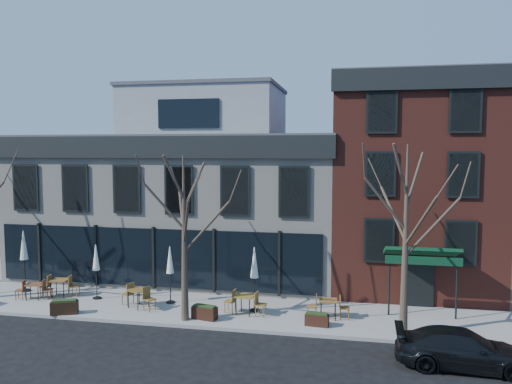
# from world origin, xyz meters

# --- Properties ---
(ground) EXTENTS (120.00, 120.00, 0.00)m
(ground) POSITION_xyz_m (0.00, 0.00, 0.00)
(ground) COLOR black
(ground) RESTS_ON ground
(sidewalk_front) EXTENTS (33.50, 4.70, 0.15)m
(sidewalk_front) POSITION_xyz_m (3.25, -2.15, 0.07)
(sidewalk_front) COLOR gray
(sidewalk_front) RESTS_ON ground
(sidewalk_side) EXTENTS (4.50, 12.00, 0.15)m
(sidewalk_side) POSITION_xyz_m (-11.25, 6.00, 0.07)
(sidewalk_side) COLOR gray
(sidewalk_side) RESTS_ON ground
(corner_building) EXTENTS (18.39, 10.39, 11.10)m
(corner_building) POSITION_xyz_m (0.07, 5.07, 4.72)
(corner_building) COLOR beige
(corner_building) RESTS_ON ground
(red_brick_building) EXTENTS (8.20, 11.78, 11.18)m
(red_brick_building) POSITION_xyz_m (13.00, 4.98, 5.64)
(red_brick_building) COLOR maroon
(red_brick_building) RESTS_ON ground
(tree_mid) EXTENTS (3.50, 3.55, 7.04)m
(tree_mid) POSITION_xyz_m (3.01, -3.90, 3.79)
(tree_mid) COLOR #382B21
(tree_mid) RESTS_ON sidewalk_front
(tree_right) EXTENTS (3.72, 3.77, 7.48)m
(tree_right) POSITION_xyz_m (12.01, -3.90, 4.02)
(tree_right) COLOR #382B21
(tree_right) RESTS_ON sidewalk_front
(parked_sedan) EXTENTS (4.53, 1.95, 1.30)m
(parked_sedan) POSITION_xyz_m (13.74, -6.23, 0.65)
(parked_sedan) COLOR black
(parked_sedan) RESTS_ON ground
(cafe_set_0) EXTENTS (1.81, 0.90, 0.93)m
(cafe_set_0) POSITION_xyz_m (-5.21, -2.48, 0.63)
(cafe_set_0) COLOR brown
(cafe_set_0) RESTS_ON sidewalk_front
(cafe_set_1) EXTENTS (2.00, 0.91, 1.03)m
(cafe_set_1) POSITION_xyz_m (-4.27, -1.79, 0.68)
(cafe_set_1) COLOR brown
(cafe_set_1) RESTS_ON sidewalk_front
(cafe_set_2) EXTENTS (2.01, 1.27, 1.05)m
(cafe_set_2) POSITION_xyz_m (0.33, -2.72, 0.69)
(cafe_set_2) COLOR brown
(cafe_set_2) RESTS_ON sidewalk_front
(cafe_set_4) EXTENTS (2.00, 0.89, 1.03)m
(cafe_set_4) POSITION_xyz_m (5.37, -2.67, 0.68)
(cafe_set_4) COLOR brown
(cafe_set_4) RESTS_ON sidewalk_front
(cafe_set_5) EXTENTS (1.90, 0.79, 0.99)m
(cafe_set_5) POSITION_xyz_m (9.00, -2.51, 0.66)
(cafe_set_5) COLOR brown
(cafe_set_5) RESTS_ON sidewalk_front
(umbrella_0) EXTENTS (0.50, 0.50, 3.14)m
(umbrella_0) POSITION_xyz_m (-6.54, -1.33, 2.36)
(umbrella_0) COLOR black
(umbrella_0) RESTS_ON sidewalk_front
(umbrella_1) EXTENTS (0.43, 0.43, 2.69)m
(umbrella_1) POSITION_xyz_m (-2.25, -1.82, 2.05)
(umbrella_1) COLOR black
(umbrella_1) RESTS_ON sidewalk_front
(umbrella_2) EXTENTS (0.44, 0.44, 2.72)m
(umbrella_2) POSITION_xyz_m (1.52, -1.75, 2.07)
(umbrella_2) COLOR black
(umbrella_2) RESTS_ON sidewalk_front
(umbrella_4) EXTENTS (0.47, 0.47, 2.92)m
(umbrella_4) POSITION_xyz_m (5.68, -2.18, 2.21)
(umbrella_4) COLOR black
(umbrella_4) RESTS_ON sidewalk_front
(planter_1) EXTENTS (1.23, 0.83, 0.64)m
(planter_1) POSITION_xyz_m (-2.51, -4.20, 0.47)
(planter_1) COLOR black
(planter_1) RESTS_ON sidewalk_front
(planter_2) EXTENTS (1.16, 0.66, 0.61)m
(planter_2) POSITION_xyz_m (3.79, -3.65, 0.45)
(planter_2) COLOR black
(planter_2) RESTS_ON sidewalk_front
(planter_3) EXTENTS (1.01, 0.49, 0.54)m
(planter_3) POSITION_xyz_m (8.60, -3.54, 0.42)
(planter_3) COLOR black
(planter_3) RESTS_ON sidewalk_front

